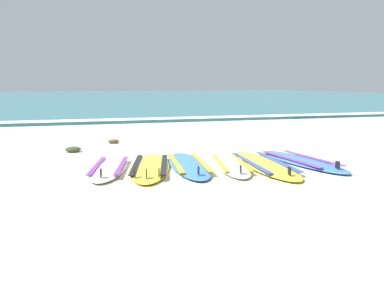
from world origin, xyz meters
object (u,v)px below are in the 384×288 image
Objects in this scene: surfboard_1 at (150,167)px; surfboard_5 at (301,161)px; surfboard_3 at (231,165)px; surfboard_4 at (264,164)px; surfboard_0 at (109,168)px; surfboard_2 at (188,165)px.

surfboard_1 is 2.48m from surfboard_5.
surfboard_3 is 0.78× the size of surfboard_4.
surfboard_0 and surfboard_5 have the same top height.
surfboard_5 is (3.07, -0.35, -0.00)m from surfboard_0.
surfboard_0 and surfboard_3 have the same top height.
surfboard_3 is at bearing -12.05° from surfboard_1.
surfboard_2 is at bearing 165.16° from surfboard_4.
surfboard_2 is 0.91× the size of surfboard_4.
surfboard_0 is at bearing 168.80° from surfboard_3.
surfboard_1 is 1.25m from surfboard_3.
surfboard_5 is (1.86, -0.22, 0.00)m from surfboard_2.
surfboard_2 is (0.60, -0.03, -0.00)m from surfboard_1.
surfboard_4 is at bearing -7.83° from surfboard_3.
surfboard_0 is 1.21m from surfboard_2.
surfboard_4 is at bearing -14.84° from surfboard_2.
surfboard_1 is at bearing 177.10° from surfboard_2.
surfboard_5 is at bearing -6.48° from surfboard_0.
surfboard_3 and surfboard_5 have the same top height.
surfboard_0 is 1.87m from surfboard_3.
surfboard_4 is at bearing -10.81° from surfboard_1.
surfboard_4 is (1.14, -0.30, -0.00)m from surfboard_2.
surfboard_3 is (1.83, -0.36, 0.00)m from surfboard_0.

